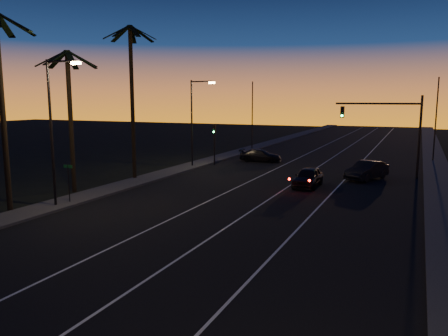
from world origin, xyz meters
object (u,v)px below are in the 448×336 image
at_px(signal_mast, 390,122).
at_px(cross_car, 260,156).
at_px(right_car, 367,170).
at_px(lead_car, 308,177).

distance_m(signal_mast, cross_car, 14.46).
distance_m(right_car, cross_car, 13.38).
bearing_deg(right_car, cross_car, 150.92).
bearing_deg(lead_car, cross_car, 124.43).
relative_size(signal_mast, right_car, 1.43).
height_order(lead_car, cross_car, lead_car).
bearing_deg(cross_car, signal_mast, -18.15).
bearing_deg(signal_mast, cross_car, 161.85).
xyz_separation_m(right_car, cross_car, (-11.69, 6.50, -0.12)).
xyz_separation_m(lead_car, cross_car, (-7.88, 11.50, -0.08)).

